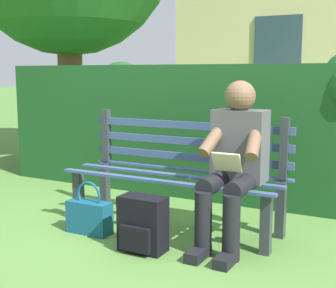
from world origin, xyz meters
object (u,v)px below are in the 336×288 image
park_bench (179,171)px  backpack (143,225)px  person_seated (234,159)px  handbag (89,216)px

park_bench → backpack: bearing=92.7°
park_bench → person_seated: (-0.53, 0.19, 0.17)m
person_seated → handbag: 1.20m
backpack → handbag: size_ratio=0.95×
handbag → person_seated: bearing=-163.9°
park_bench → backpack: park_bench is taller
park_bench → person_seated: 0.59m
park_bench → handbag: bearing=43.3°
backpack → handbag: 0.57m
person_seated → backpack: size_ratio=3.03×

